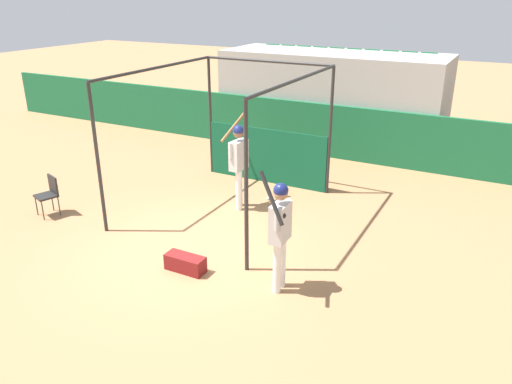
{
  "coord_description": "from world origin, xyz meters",
  "views": [
    {
      "loc": [
        4.9,
        -6.56,
        4.44
      ],
      "look_at": [
        0.99,
        0.88,
        1.01
      ],
      "focal_mm": 35.0,
      "sensor_mm": 36.0,
      "label": 1
    }
  ],
  "objects": [
    {
      "name": "ground_plane",
      "position": [
        0.0,
        0.0,
        0.0
      ],
      "size": [
        60.0,
        60.0,
        0.0
      ],
      "primitive_type": "plane",
      "color": "#A8754C"
    },
    {
      "name": "bleacher_section",
      "position": [
        0.0,
        7.67,
        1.39
      ],
      "size": [
        6.5,
        2.4,
        2.78
      ],
      "color": "#9E9E99",
      "rests_on": "ground"
    },
    {
      "name": "baseball",
      "position": [
        0.29,
        2.79,
        0.04
      ],
      "size": [
        0.07,
        0.07,
        0.07
      ],
      "color": "white",
      "rests_on": "ground"
    },
    {
      "name": "batting_cage",
      "position": [
        -0.26,
        3.04,
        1.31
      ],
      "size": [
        3.24,
        3.98,
        2.95
      ],
      "color": "#282828",
      "rests_on": "ground"
    },
    {
      "name": "equipment_bag",
      "position": [
        0.42,
        -0.61,
        0.14
      ],
      "size": [
        0.7,
        0.28,
        0.28
      ],
      "color": "maroon",
      "rests_on": "ground"
    },
    {
      "name": "player_waiting",
      "position": [
        2.06,
        -0.38,
        1.09
      ],
      "size": [
        0.51,
        0.73,
        2.05
      ],
      "rotation": [
        0.0,
        0.0,
        -1.54
      ],
      "color": "white",
      "rests_on": "ground"
    },
    {
      "name": "folding_chair",
      "position": [
        -3.42,
        -0.03,
        0.52
      ],
      "size": [
        0.51,
        0.51,
        0.84
      ],
      "rotation": [
        0.0,
        0.0,
        2.8
      ],
      "color": "black",
      "rests_on": "ground"
    },
    {
      "name": "outfield_wall",
      "position": [
        0.0,
        6.41,
        0.75
      ],
      "size": [
        24.0,
        0.12,
        1.5
      ],
      "color": "#196038",
      "rests_on": "ground"
    },
    {
      "name": "player_batter",
      "position": [
        -0.09,
        2.13,
        1.13
      ],
      "size": [
        0.54,
        0.92,
        1.99
      ],
      "rotation": [
        0.0,
        0.0,
        1.48
      ],
      "color": "white",
      "rests_on": "ground"
    }
  ]
}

